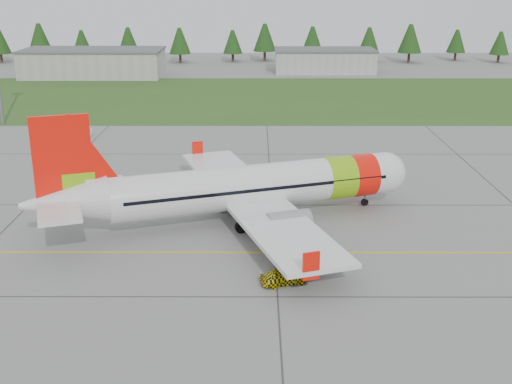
{
  "coord_description": "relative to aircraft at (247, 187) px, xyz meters",
  "views": [
    {
      "loc": [
        8.51,
        -42.09,
        22.26
      ],
      "look_at": [
        8.38,
        13.15,
        3.72
      ],
      "focal_mm": 45.0,
      "sensor_mm": 36.0,
      "label": 1
    }
  ],
  "objects": [
    {
      "name": "hangar_east",
      "position": [
        17.48,
        102.15,
        -0.67
      ],
      "size": [
        24.0,
        12.0,
        5.2
      ],
      "primitive_type": "cube",
      "color": "#A8A8A3",
      "rests_on": "ground"
    },
    {
      "name": "ground",
      "position": [
        -7.52,
        -15.85,
        -3.27
      ],
      "size": [
        320.0,
        320.0,
        0.0
      ],
      "primitive_type": "plane",
      "color": "gray",
      "rests_on": "ground"
    },
    {
      "name": "grass_strip",
      "position": [
        -7.52,
        66.15,
        -3.26
      ],
      "size": [
        320.0,
        50.0,
        0.03
      ],
      "primitive_type": "cube",
      "color": "#30561E",
      "rests_on": "ground"
    },
    {
      "name": "taxi_guideline",
      "position": [
        -7.52,
        -7.85,
        -3.26
      ],
      "size": [
        120.0,
        0.25,
        0.02
      ],
      "primitive_type": "cube",
      "color": "gold",
      "rests_on": "ground"
    },
    {
      "name": "treeline",
      "position": [
        -7.52,
        122.15,
        1.73
      ],
      "size": [
        160.0,
        8.0,
        10.0
      ],
      "primitive_type": null,
      "color": "#1C3F14",
      "rests_on": "ground"
    },
    {
      "name": "service_van",
      "position": [
        -24.67,
        33.21,
        -1.04
      ],
      "size": [
        1.78,
        1.71,
        4.47
      ],
      "primitive_type": "imported",
      "rotation": [
        0.0,
        0.0,
        -0.17
      ],
      "color": "white",
      "rests_on": "ground"
    },
    {
      "name": "aircraft",
      "position": [
        0.0,
        0.0,
        0.0
      ],
      "size": [
        36.19,
        34.31,
        11.34
      ],
      "rotation": [
        0.0,
        0.0,
        0.33
      ],
      "color": "silver",
      "rests_on": "ground"
    },
    {
      "name": "follow_me_car",
      "position": [
        3.0,
        -13.71,
        -1.47
      ],
      "size": [
        1.6,
        1.75,
        3.6
      ],
      "primitive_type": "imported",
      "rotation": [
        0.0,
        0.0,
        1.87
      ],
      "color": "#FFE90E",
      "rests_on": "ground"
    },
    {
      "name": "hangar_west",
      "position": [
        -37.52,
        94.15,
        -0.27
      ],
      "size": [
        32.0,
        14.0,
        6.0
      ],
      "primitive_type": "cube",
      "color": "#A8A8A3",
      "rests_on": "ground"
    }
  ]
}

